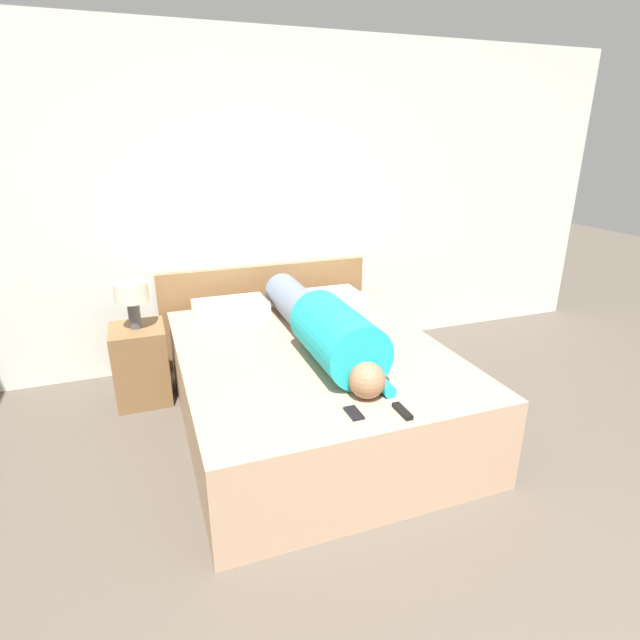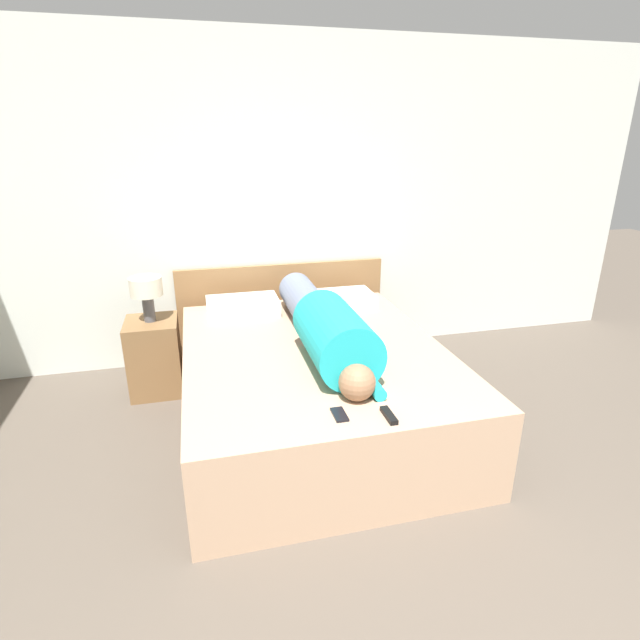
# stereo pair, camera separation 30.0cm
# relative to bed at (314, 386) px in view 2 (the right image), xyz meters

# --- Properties ---
(wall_back) EXTENTS (6.35, 0.06, 2.60)m
(wall_back) POSITION_rel_bed_xyz_m (0.14, 1.25, 1.03)
(wall_back) COLOR silver
(wall_back) RESTS_ON ground_plane
(bed) EXTENTS (1.66, 2.09, 0.55)m
(bed) POSITION_rel_bed_xyz_m (0.00, 0.00, 0.00)
(bed) COLOR tan
(bed) RESTS_ON ground_plane
(headboard) EXTENTS (1.78, 0.04, 0.82)m
(headboard) POSITION_rel_bed_xyz_m (0.00, 1.18, 0.14)
(headboard) COLOR olive
(headboard) RESTS_ON ground_plane
(nightstand) EXTENTS (0.37, 0.40, 0.57)m
(nightstand) POSITION_rel_bed_xyz_m (-1.06, 0.73, 0.01)
(nightstand) COLOR brown
(nightstand) RESTS_ON ground_plane
(table_lamp) EXTENTS (0.23, 0.23, 0.33)m
(table_lamp) POSITION_rel_bed_xyz_m (-1.06, 0.73, 0.53)
(table_lamp) COLOR #4C4C51
(table_lamp) RESTS_ON nightstand
(person_lying) EXTENTS (0.37, 1.70, 0.37)m
(person_lying) POSITION_rel_bed_xyz_m (0.06, -0.04, 0.44)
(person_lying) COLOR #936B4C
(person_lying) RESTS_ON bed
(pillow_near_headboard) EXTENTS (0.54, 0.34, 0.12)m
(pillow_near_headboard) POSITION_rel_bed_xyz_m (-0.38, 0.78, 0.33)
(pillow_near_headboard) COLOR white
(pillow_near_headboard) RESTS_ON bed
(pillow_second) EXTENTS (0.51, 0.34, 0.11)m
(pillow_second) POSITION_rel_bed_xyz_m (0.41, 0.78, 0.33)
(pillow_second) COLOR white
(pillow_second) RESTS_ON bed
(tv_remote) EXTENTS (0.04, 0.15, 0.02)m
(tv_remote) POSITION_rel_bed_xyz_m (0.16, -0.91, 0.29)
(tv_remote) COLOR black
(tv_remote) RESTS_ON bed
(cell_phone) EXTENTS (0.06, 0.13, 0.01)m
(cell_phone) POSITION_rel_bed_xyz_m (-0.07, -0.84, 0.28)
(cell_phone) COLOR black
(cell_phone) RESTS_ON bed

